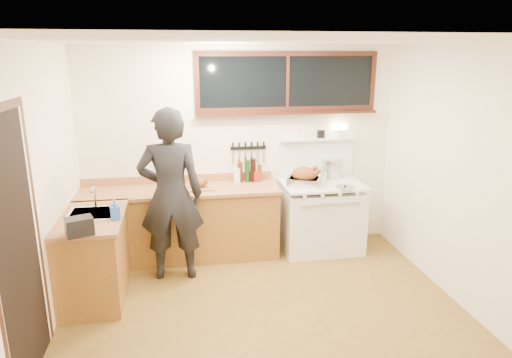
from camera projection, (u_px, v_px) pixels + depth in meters
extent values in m
cube|color=brown|center=(265.00, 314.00, 4.55)|extent=(4.00, 3.50, 0.02)
cube|color=white|center=(240.00, 149.00, 5.88)|extent=(4.00, 0.05, 2.60)
cube|color=white|center=(327.00, 279.00, 2.51)|extent=(4.00, 0.05, 2.60)
cube|color=white|center=(32.00, 199.00, 3.87)|extent=(0.05, 3.50, 2.60)
cube|color=white|center=(466.00, 178.00, 4.52)|extent=(0.05, 3.50, 2.60)
cube|color=white|center=(267.00, 37.00, 3.84)|extent=(4.00, 3.50, 0.05)
cube|color=brown|center=(181.00, 225.00, 5.68)|extent=(2.40, 0.60, 0.86)
cube|color=#A46C41|center=(179.00, 191.00, 5.55)|extent=(2.44, 0.64, 0.04)
cube|color=#A46C41|center=(179.00, 179.00, 5.81)|extent=(2.40, 0.03, 0.10)
sphere|color=#B78C38|center=(91.00, 217.00, 5.18)|extent=(0.03, 0.03, 0.03)
sphere|color=#B78C38|center=(136.00, 214.00, 5.26)|extent=(0.03, 0.03, 0.03)
sphere|color=#B78C38|center=(180.00, 212.00, 5.34)|extent=(0.03, 0.03, 0.03)
sphere|color=#B78C38|center=(223.00, 210.00, 5.42)|extent=(0.03, 0.03, 0.03)
sphere|color=#B78C38|center=(260.00, 208.00, 5.49)|extent=(0.03, 0.03, 0.03)
cube|color=brown|center=(94.00, 259.00, 4.75)|extent=(0.60, 1.05, 0.86)
cube|color=#A46C41|center=(91.00, 218.00, 4.63)|extent=(0.64, 1.09, 0.04)
cube|color=white|center=(94.00, 219.00, 4.71)|extent=(0.45, 0.40, 0.14)
cube|color=white|center=(93.00, 213.00, 4.70)|extent=(0.50, 0.45, 0.01)
cylinder|color=silver|center=(95.00, 197.00, 4.84)|extent=(0.02, 0.02, 0.24)
cylinder|color=silver|center=(93.00, 190.00, 4.73)|extent=(0.02, 0.18, 0.02)
cube|color=white|center=(321.00, 219.00, 5.93)|extent=(1.00, 0.70, 0.82)
cube|color=white|center=(322.00, 184.00, 5.80)|extent=(1.02, 0.72, 0.03)
cube|color=white|center=(330.00, 220.00, 5.58)|extent=(0.88, 0.02, 0.46)
cylinder|color=silver|center=(331.00, 204.00, 5.49)|extent=(0.75, 0.02, 0.02)
cylinder|color=white|center=(305.00, 197.00, 5.41)|extent=(0.04, 0.03, 0.04)
cylinder|color=white|center=(322.00, 196.00, 5.45)|extent=(0.04, 0.03, 0.04)
cylinder|color=white|center=(340.00, 195.00, 5.48)|extent=(0.04, 0.03, 0.04)
cylinder|color=white|center=(357.00, 194.00, 5.52)|extent=(0.04, 0.03, 0.04)
cube|color=white|center=(316.00, 158.00, 6.03)|extent=(1.00, 0.05, 0.50)
cube|color=white|center=(317.00, 139.00, 5.93)|extent=(1.00, 0.12, 0.03)
cylinder|color=white|center=(339.00, 133.00, 5.96)|extent=(0.10, 0.10, 0.10)
cube|color=#FFE5B2|center=(340.00, 127.00, 5.94)|extent=(0.19, 0.09, 0.06)
cube|color=black|center=(321.00, 134.00, 5.92)|extent=(0.09, 0.05, 0.10)
cylinder|color=white|center=(304.00, 135.00, 5.89)|extent=(0.04, 0.04, 0.09)
cylinder|color=white|center=(299.00, 135.00, 5.88)|extent=(0.04, 0.04, 0.09)
cube|color=black|center=(287.00, 82.00, 5.71)|extent=(2.20, 0.01, 0.62)
cube|color=black|center=(288.00, 54.00, 5.62)|extent=(2.32, 0.04, 0.06)
cube|color=black|center=(287.00, 109.00, 5.80)|extent=(2.32, 0.04, 0.06)
cube|color=black|center=(197.00, 83.00, 5.52)|extent=(0.06, 0.04, 0.62)
cube|color=black|center=(373.00, 81.00, 5.89)|extent=(0.06, 0.04, 0.62)
cube|color=black|center=(287.00, 82.00, 5.71)|extent=(0.04, 0.04, 0.62)
cube|color=black|center=(288.00, 113.00, 5.76)|extent=(2.32, 0.13, 0.03)
cube|color=black|center=(19.00, 253.00, 3.42)|extent=(0.01, 0.86, 2.10)
cube|color=black|center=(38.00, 229.00, 3.88)|extent=(0.01, 0.07, 2.10)
cube|color=black|center=(248.00, 148.00, 5.86)|extent=(0.46, 0.02, 0.04)
cube|color=silver|center=(233.00, 157.00, 5.84)|extent=(0.02, 0.00, 0.18)
cube|color=black|center=(233.00, 146.00, 5.80)|extent=(0.02, 0.02, 0.10)
cube|color=silver|center=(239.00, 157.00, 5.85)|extent=(0.02, 0.00, 0.18)
cube|color=black|center=(239.00, 146.00, 5.82)|extent=(0.02, 0.02, 0.10)
cube|color=silver|center=(245.00, 157.00, 5.87)|extent=(0.02, 0.00, 0.18)
cube|color=black|center=(245.00, 146.00, 5.83)|extent=(0.02, 0.02, 0.10)
cube|color=silver|center=(252.00, 156.00, 5.88)|extent=(0.03, 0.00, 0.18)
cube|color=black|center=(252.00, 146.00, 5.84)|extent=(0.02, 0.02, 0.10)
cube|color=silver|center=(258.00, 156.00, 5.89)|extent=(0.03, 0.00, 0.18)
cube|color=black|center=(258.00, 146.00, 5.85)|extent=(0.02, 0.02, 0.10)
cube|color=silver|center=(264.00, 156.00, 5.90)|extent=(0.03, 0.00, 0.18)
cube|color=black|center=(264.00, 145.00, 5.87)|extent=(0.02, 0.02, 0.10)
imported|color=black|center=(171.00, 195.00, 5.04)|extent=(0.73, 0.50, 1.96)
imported|color=blue|center=(115.00, 209.00, 4.52)|extent=(0.11, 0.11, 0.21)
cube|color=black|center=(79.00, 226.00, 4.13)|extent=(0.28, 0.24, 0.16)
cube|color=#A46C41|center=(198.00, 188.00, 5.56)|extent=(0.40, 0.30, 0.02)
ellipsoid|color=brown|center=(198.00, 183.00, 5.54)|extent=(0.22, 0.15, 0.13)
sphere|color=brown|center=(206.00, 179.00, 5.60)|extent=(0.05, 0.05, 0.05)
sphere|color=brown|center=(207.00, 181.00, 5.51)|extent=(0.05, 0.05, 0.05)
cube|color=silver|center=(304.00, 181.00, 5.69)|extent=(0.48, 0.43, 0.10)
cube|color=#3F3F42|center=(304.00, 179.00, 5.68)|extent=(0.42, 0.37, 0.03)
torus|color=silver|center=(288.00, 178.00, 5.64)|extent=(0.05, 0.09, 0.10)
torus|color=silver|center=(320.00, 177.00, 5.71)|extent=(0.05, 0.09, 0.10)
ellipsoid|color=brown|center=(304.00, 174.00, 5.67)|extent=(0.37, 0.33, 0.20)
cylinder|color=brown|center=(314.00, 174.00, 5.61)|extent=(0.12, 0.09, 0.08)
sphere|color=brown|center=(319.00, 171.00, 5.61)|extent=(0.06, 0.06, 0.06)
cylinder|color=brown|center=(311.00, 171.00, 5.75)|extent=(0.12, 0.09, 0.08)
sphere|color=brown|center=(315.00, 168.00, 5.75)|extent=(0.06, 0.06, 0.06)
cylinder|color=silver|center=(332.00, 168.00, 6.04)|extent=(0.29, 0.29, 0.25)
cylinder|color=silver|center=(321.00, 176.00, 5.90)|extent=(0.19, 0.19, 0.12)
cylinder|color=black|center=(317.00, 170.00, 6.00)|extent=(0.05, 0.16, 0.02)
cylinder|color=silver|center=(345.00, 187.00, 5.57)|extent=(0.28, 0.28, 0.02)
sphere|color=black|center=(345.00, 186.00, 5.57)|extent=(0.03, 0.03, 0.03)
cube|color=maroon|center=(257.00, 177.00, 5.85)|extent=(0.10, 0.08, 0.13)
cylinder|color=white|center=(237.00, 175.00, 5.82)|extent=(0.12, 0.12, 0.19)
cylinder|color=black|center=(240.00, 172.00, 5.81)|extent=(0.07, 0.07, 0.26)
cylinder|color=black|center=(247.00, 171.00, 5.83)|extent=(0.06, 0.06, 0.28)
cylinder|color=black|center=(253.00, 170.00, 5.83)|extent=(0.07, 0.07, 0.30)
cylinder|color=black|center=(260.00, 173.00, 5.86)|extent=(0.06, 0.06, 0.22)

